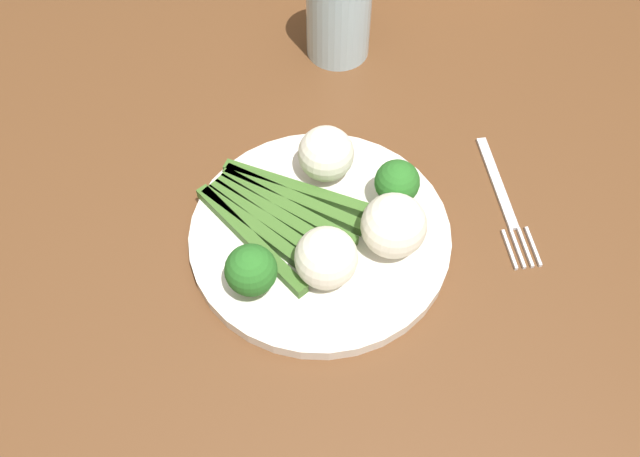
{
  "coord_description": "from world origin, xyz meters",
  "views": [
    {
      "loc": [
        0.05,
        0.32,
        1.31
      ],
      "look_at": [
        0.03,
        -0.05,
        0.77
      ],
      "focal_mm": 38.33,
      "sensor_mm": 36.0,
      "label": 1
    }
  ],
  "objects_px": {
    "broccoli_left": "(397,183)",
    "fork": "(504,202)",
    "plate": "(320,236)",
    "cauliflower_front_left": "(326,259)",
    "cauliflower_near_center": "(326,154)",
    "chair": "(396,40)",
    "dining_table": "(350,332)",
    "water_glass": "(339,8)",
    "asparagus_bundle": "(278,216)",
    "cauliflower_mid": "(394,226)",
    "broccoli_back_right": "(251,271)"
  },
  "relations": [
    {
      "from": "chair",
      "to": "plate",
      "type": "height_order",
      "value": "chair"
    },
    {
      "from": "fork",
      "to": "water_glass",
      "type": "height_order",
      "value": "water_glass"
    },
    {
      "from": "cauliflower_front_left",
      "to": "dining_table",
      "type": "bearing_deg",
      "value": -177.28
    },
    {
      "from": "asparagus_bundle",
      "to": "water_glass",
      "type": "height_order",
      "value": "water_glass"
    },
    {
      "from": "asparagus_bundle",
      "to": "cauliflower_near_center",
      "type": "bearing_deg",
      "value": 87.07
    },
    {
      "from": "plate",
      "to": "cauliflower_near_center",
      "type": "xyz_separation_m",
      "value": [
        -0.01,
        -0.07,
        0.04
      ]
    },
    {
      "from": "broccoli_back_right",
      "to": "cauliflower_mid",
      "type": "relative_size",
      "value": 0.93
    },
    {
      "from": "dining_table",
      "to": "water_glass",
      "type": "bearing_deg",
      "value": -91.71
    },
    {
      "from": "asparagus_bundle",
      "to": "fork",
      "type": "xyz_separation_m",
      "value": [
        -0.23,
        -0.02,
        -0.02
      ]
    },
    {
      "from": "plate",
      "to": "cauliflower_mid",
      "type": "distance_m",
      "value": 0.08
    },
    {
      "from": "dining_table",
      "to": "cauliflower_near_center",
      "type": "xyz_separation_m",
      "value": [
        0.02,
        -0.12,
        0.15
      ]
    },
    {
      "from": "chair",
      "to": "broccoli_left",
      "type": "xyz_separation_m",
      "value": [
        0.1,
        0.54,
        0.29
      ]
    },
    {
      "from": "plate",
      "to": "cauliflower_near_center",
      "type": "bearing_deg",
      "value": -98.21
    },
    {
      "from": "asparagus_bundle",
      "to": "water_glass",
      "type": "relative_size",
      "value": 1.37
    },
    {
      "from": "asparagus_bundle",
      "to": "broccoli_left",
      "type": "bearing_deg",
      "value": 45.87
    },
    {
      "from": "chair",
      "to": "cauliflower_near_center",
      "type": "distance_m",
      "value": 0.6
    },
    {
      "from": "dining_table",
      "to": "cauliflower_front_left",
      "type": "bearing_deg",
      "value": 2.72
    },
    {
      "from": "broccoli_left",
      "to": "fork",
      "type": "relative_size",
      "value": 0.33
    },
    {
      "from": "cauliflower_front_left",
      "to": "water_glass",
      "type": "distance_m",
      "value": 0.33
    },
    {
      "from": "water_glass",
      "to": "dining_table",
      "type": "bearing_deg",
      "value": 88.29
    },
    {
      "from": "broccoli_back_right",
      "to": "water_glass",
      "type": "distance_m",
      "value": 0.35
    },
    {
      "from": "broccoli_back_right",
      "to": "chair",
      "type": "bearing_deg",
      "value": -110.39
    },
    {
      "from": "asparagus_bundle",
      "to": "fork",
      "type": "height_order",
      "value": "asparagus_bundle"
    },
    {
      "from": "cauliflower_front_left",
      "to": "cauliflower_mid",
      "type": "xyz_separation_m",
      "value": [
        -0.06,
        -0.03,
        0.0
      ]
    },
    {
      "from": "asparagus_bundle",
      "to": "cauliflower_mid",
      "type": "xyz_separation_m",
      "value": [
        -0.11,
        0.04,
        0.02
      ]
    },
    {
      "from": "cauliflower_near_center",
      "to": "chair",
      "type": "bearing_deg",
      "value": -107.78
    },
    {
      "from": "broccoli_back_right",
      "to": "cauliflower_front_left",
      "type": "xyz_separation_m",
      "value": [
        -0.07,
        -0.01,
        -0.0
      ]
    },
    {
      "from": "broccoli_back_right",
      "to": "dining_table",
      "type": "bearing_deg",
      "value": -173.05
    },
    {
      "from": "plate",
      "to": "fork",
      "type": "xyz_separation_m",
      "value": [
        -0.19,
        -0.03,
        -0.01
      ]
    },
    {
      "from": "cauliflower_near_center",
      "to": "fork",
      "type": "relative_size",
      "value": 0.34
    },
    {
      "from": "asparagus_bundle",
      "to": "broccoli_left",
      "type": "relative_size",
      "value": 3.17
    },
    {
      "from": "plate",
      "to": "cauliflower_front_left",
      "type": "bearing_deg",
      "value": 92.82
    },
    {
      "from": "dining_table",
      "to": "cauliflower_near_center",
      "type": "bearing_deg",
      "value": -81.33
    },
    {
      "from": "broccoli_back_right",
      "to": "broccoli_left",
      "type": "relative_size",
      "value": 1.07
    },
    {
      "from": "broccoli_left",
      "to": "fork",
      "type": "xyz_separation_m",
      "value": [
        -0.11,
        -0.0,
        -0.04
      ]
    },
    {
      "from": "chair",
      "to": "asparagus_bundle",
      "type": "relative_size",
      "value": 5.08
    },
    {
      "from": "broccoli_left",
      "to": "water_glass",
      "type": "xyz_separation_m",
      "value": [
        0.04,
        -0.24,
        0.02
      ]
    },
    {
      "from": "broccoli_left",
      "to": "water_glass",
      "type": "relative_size",
      "value": 0.43
    },
    {
      "from": "cauliflower_near_center",
      "to": "broccoli_back_right",
      "type": "bearing_deg",
      "value": 60.6
    },
    {
      "from": "plate",
      "to": "fork",
      "type": "bearing_deg",
      "value": -170.09
    },
    {
      "from": "plate",
      "to": "broccoli_back_right",
      "type": "bearing_deg",
      "value": 42.8
    },
    {
      "from": "dining_table",
      "to": "cauliflower_near_center",
      "type": "distance_m",
      "value": 0.2
    },
    {
      "from": "water_glass",
      "to": "plate",
      "type": "bearing_deg",
      "value": 81.91
    },
    {
      "from": "dining_table",
      "to": "chair",
      "type": "height_order",
      "value": "chair"
    },
    {
      "from": "cauliflower_front_left",
      "to": "water_glass",
      "type": "relative_size",
      "value": 0.46
    },
    {
      "from": "chair",
      "to": "cauliflower_front_left",
      "type": "xyz_separation_m",
      "value": [
        0.17,
        0.62,
        0.29
      ]
    },
    {
      "from": "broccoli_back_right",
      "to": "broccoli_left",
      "type": "xyz_separation_m",
      "value": [
        -0.14,
        -0.09,
        -0.0
      ]
    },
    {
      "from": "cauliflower_front_left",
      "to": "cauliflower_mid",
      "type": "bearing_deg",
      "value": -154.39
    },
    {
      "from": "cauliflower_front_left",
      "to": "fork",
      "type": "bearing_deg",
      "value": -156.26
    },
    {
      "from": "plate",
      "to": "cauliflower_mid",
      "type": "relative_size",
      "value": 4.12
    }
  ]
}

